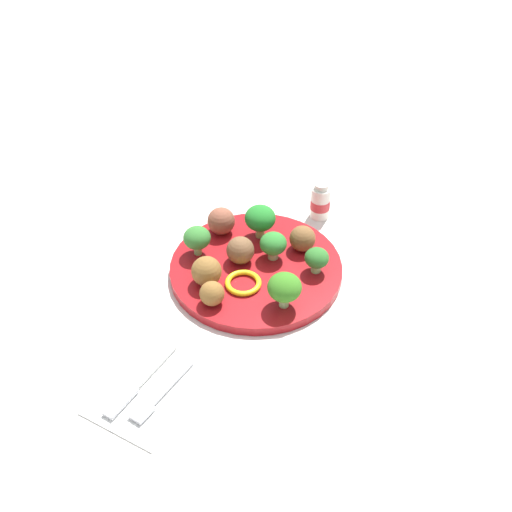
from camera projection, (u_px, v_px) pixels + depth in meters
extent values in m
plane|color=silver|center=(256.00, 273.00, 1.07)|extent=(4.00, 4.00, 0.00)
cylinder|color=maroon|center=(256.00, 269.00, 1.06)|extent=(0.28, 0.28, 0.02)
cylinder|color=#8FC369|center=(198.00, 250.00, 1.08)|extent=(0.01, 0.01, 0.02)
ellipsoid|color=#34762F|center=(197.00, 238.00, 1.06)|extent=(0.04, 0.04, 0.04)
cylinder|color=#A7BA79|center=(273.00, 254.00, 1.07)|extent=(0.02, 0.02, 0.01)
ellipsoid|color=#2E7B2E|center=(273.00, 243.00, 1.05)|extent=(0.04, 0.04, 0.04)
cylinder|color=#9DC068|center=(260.00, 232.00, 1.11)|extent=(0.02, 0.02, 0.02)
ellipsoid|color=#227727|center=(260.00, 218.00, 1.09)|extent=(0.05, 0.05, 0.04)
cylinder|color=#A5CD7C|center=(284.00, 301.00, 0.98)|extent=(0.01, 0.01, 0.02)
ellipsoid|color=#37781F|center=(285.00, 287.00, 0.97)|extent=(0.05, 0.05, 0.04)
cylinder|color=#98C975|center=(316.00, 268.00, 1.05)|extent=(0.02, 0.02, 0.01)
ellipsoid|color=#2D6C29|center=(317.00, 258.00, 1.03)|extent=(0.04, 0.04, 0.03)
sphere|color=brown|center=(212.00, 294.00, 0.98)|extent=(0.04, 0.04, 0.04)
sphere|color=brown|center=(303.00, 239.00, 1.08)|extent=(0.04, 0.04, 0.04)
sphere|color=brown|center=(206.00, 271.00, 1.01)|extent=(0.05, 0.05, 0.05)
sphere|color=brown|center=(221.00, 221.00, 1.11)|extent=(0.05, 0.05, 0.05)
sphere|color=brown|center=(241.00, 250.00, 1.05)|extent=(0.05, 0.05, 0.05)
torus|color=yellow|center=(246.00, 284.00, 1.02)|extent=(0.06, 0.06, 0.01)
cube|color=white|center=(153.00, 386.00, 0.89)|extent=(0.18, 0.14, 0.01)
cube|color=silver|center=(171.00, 382.00, 0.89)|extent=(0.09, 0.03, 0.01)
cube|color=silver|center=(142.00, 412.00, 0.85)|extent=(0.03, 0.03, 0.01)
cube|color=white|center=(155.00, 365.00, 0.91)|extent=(0.09, 0.02, 0.01)
cube|color=silver|center=(121.00, 402.00, 0.87)|extent=(0.06, 0.03, 0.01)
cylinder|color=white|center=(320.00, 202.00, 1.17)|extent=(0.03, 0.03, 0.06)
cylinder|color=red|center=(320.00, 204.00, 1.17)|extent=(0.04, 0.04, 0.02)
cylinder|color=silver|center=(322.00, 186.00, 1.14)|extent=(0.03, 0.03, 0.01)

